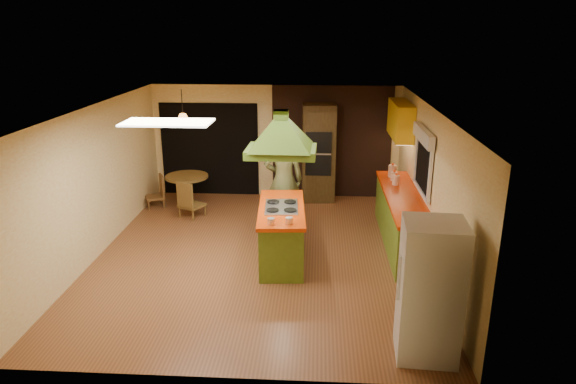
# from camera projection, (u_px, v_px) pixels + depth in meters

# --- Properties ---
(ground) EXTENTS (6.50, 6.50, 0.00)m
(ground) POSITION_uv_depth(u_px,v_px,m) (261.00, 254.00, 8.80)
(ground) COLOR brown
(ground) RESTS_ON ground
(room_walls) EXTENTS (5.50, 6.50, 6.50)m
(room_walls) POSITION_uv_depth(u_px,v_px,m) (260.00, 184.00, 8.41)
(room_walls) COLOR beige
(room_walls) RESTS_ON ground
(ceiling_plane) EXTENTS (6.50, 6.50, 0.00)m
(ceiling_plane) POSITION_uv_depth(u_px,v_px,m) (258.00, 108.00, 8.02)
(ceiling_plane) COLOR silver
(ceiling_plane) RESTS_ON room_walls
(brick_panel) EXTENTS (2.64, 0.03, 2.50)m
(brick_panel) POSITION_uv_depth(u_px,v_px,m) (332.00, 142.00, 11.40)
(brick_panel) COLOR #381E14
(brick_panel) RESTS_ON ground
(nook_opening) EXTENTS (2.20, 0.03, 2.10)m
(nook_opening) POSITION_uv_depth(u_px,v_px,m) (210.00, 149.00, 11.62)
(nook_opening) COLOR black
(nook_opening) RESTS_ON ground
(right_counter) EXTENTS (0.62, 3.05, 0.92)m
(right_counter) POSITION_uv_depth(u_px,v_px,m) (401.00, 219.00, 9.09)
(right_counter) COLOR olive
(right_counter) RESTS_ON ground
(upper_cabinets) EXTENTS (0.34, 1.40, 0.70)m
(upper_cabinets) POSITION_uv_depth(u_px,v_px,m) (401.00, 120.00, 10.13)
(upper_cabinets) COLOR yellow
(upper_cabinets) RESTS_ON room_walls
(window_right) EXTENTS (0.12, 1.35, 1.06)m
(window_right) POSITION_uv_depth(u_px,v_px,m) (424.00, 150.00, 8.47)
(window_right) COLOR black
(window_right) RESTS_ON room_walls
(fluor_panel) EXTENTS (1.20, 0.60, 0.03)m
(fluor_panel) POSITION_uv_depth(u_px,v_px,m) (167.00, 122.00, 6.95)
(fluor_panel) COLOR white
(fluor_panel) RESTS_ON ceiling_plane
(kitchen_island) EXTENTS (0.85, 1.88, 0.93)m
(kitchen_island) POSITION_uv_depth(u_px,v_px,m) (282.00, 233.00, 8.48)
(kitchen_island) COLOR #5E791E
(kitchen_island) RESTS_ON ground
(range_hood) EXTENTS (1.11, 0.81, 0.80)m
(range_hood) POSITION_uv_depth(u_px,v_px,m) (281.00, 126.00, 7.92)
(range_hood) COLOR #4C6F1B
(range_hood) RESTS_ON ceiling_plane
(man) EXTENTS (0.79, 0.58, 1.99)m
(man) POSITION_uv_depth(u_px,v_px,m) (284.00, 180.00, 9.52)
(man) COLOR brown
(man) RESTS_ON ground
(refrigerator) EXTENTS (0.73, 0.70, 1.68)m
(refrigerator) POSITION_uv_depth(u_px,v_px,m) (430.00, 291.00, 5.89)
(refrigerator) COLOR silver
(refrigerator) RESTS_ON ground
(wall_oven) EXTENTS (0.74, 0.64, 2.14)m
(wall_oven) POSITION_uv_depth(u_px,v_px,m) (318.00, 153.00, 11.21)
(wall_oven) COLOR #493517
(wall_oven) RESTS_ON ground
(dining_table) EXTENTS (0.91, 0.91, 0.69)m
(dining_table) POSITION_uv_depth(u_px,v_px,m) (187.00, 185.00, 10.99)
(dining_table) COLOR brown
(dining_table) RESTS_ON ground
(chair_left) EXTENTS (0.51, 0.51, 0.69)m
(chair_left) POSITION_uv_depth(u_px,v_px,m) (154.00, 191.00, 10.97)
(chair_left) COLOR brown
(chair_left) RESTS_ON ground
(chair_near) EXTENTS (0.58, 0.58, 0.78)m
(chair_near) POSITION_uv_depth(u_px,v_px,m) (192.00, 199.00, 10.39)
(chair_near) COLOR brown
(chair_near) RESTS_ON ground
(pendant_lamp) EXTENTS (0.36, 0.36, 0.22)m
(pendant_lamp) POSITION_uv_depth(u_px,v_px,m) (183.00, 119.00, 10.55)
(pendant_lamp) COLOR #FF9E3F
(pendant_lamp) RESTS_ON ceiling_plane
(canister_large) EXTENTS (0.17, 0.17, 0.23)m
(canister_large) POSITION_uv_depth(u_px,v_px,m) (392.00, 171.00, 9.96)
(canister_large) COLOR beige
(canister_large) RESTS_ON right_counter
(canister_medium) EXTENTS (0.16, 0.16, 0.17)m
(canister_medium) POSITION_uv_depth(u_px,v_px,m) (394.00, 176.00, 9.73)
(canister_medium) COLOR #FCE9CB
(canister_medium) RESTS_ON right_counter
(canister_small) EXTENTS (0.16, 0.16, 0.18)m
(canister_small) POSITION_uv_depth(u_px,v_px,m) (396.00, 180.00, 9.49)
(canister_small) COLOR #FFE9CD
(canister_small) RESTS_ON right_counter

